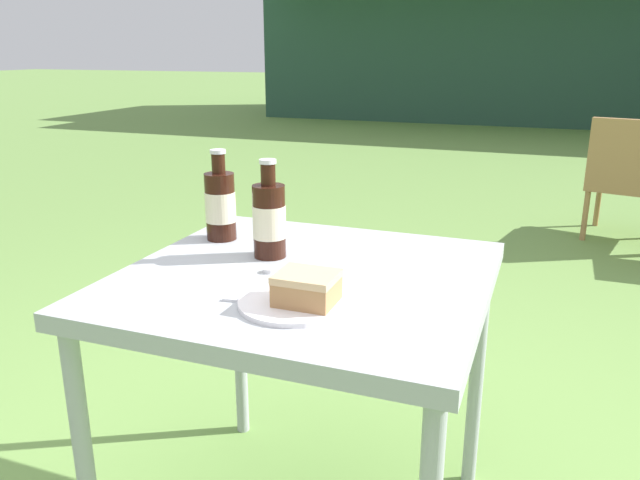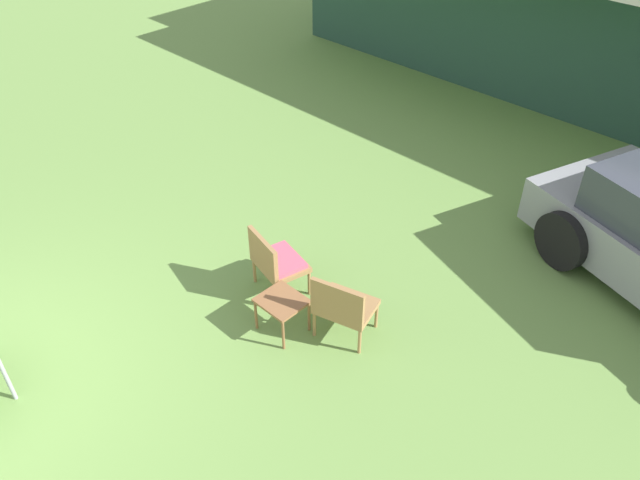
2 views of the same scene
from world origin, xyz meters
TOP-DOWN VIEW (x-y plane):
  - cabin_building at (1.35, 10.97)m, footprint 11.84×4.34m
  - wicker_chair_cushioned at (1.04, 3.17)m, footprint 0.68×0.60m
  - patio_table at (0.00, 0.00)m, footprint 0.82×0.79m
  - cake_on_plate at (0.07, -0.18)m, footprint 0.22×0.22m
  - cola_bottle_near at (-0.12, 0.08)m, footprint 0.08×0.08m
  - cola_bottle_far at (-0.31, 0.17)m, footprint 0.08×0.08m
  - fork at (-0.00, -0.20)m, footprint 0.19×0.04m
  - loose_bottle_cap at (-0.08, -0.03)m, footprint 0.03×0.03m

SIDE VIEW (x-z plane):
  - wicker_chair_cushioned at x=1.04m, z-range 0.04..0.84m
  - patio_table at x=0.00m, z-range 0.29..1.02m
  - fork at x=0.00m, z-range 0.73..0.73m
  - loose_bottle_cap at x=-0.08m, z-range 0.73..0.74m
  - cake_on_plate at x=0.07m, z-range 0.72..0.79m
  - cola_bottle_near at x=-0.12m, z-range 0.70..0.94m
  - cola_bottle_far at x=-0.31m, z-range 0.70..0.94m
  - cabin_building at x=1.35m, z-range 0.01..3.01m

